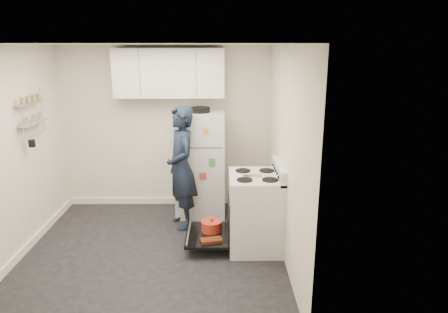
{
  "coord_description": "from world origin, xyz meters",
  "views": [
    {
      "loc": [
        0.84,
        -4.49,
        2.48
      ],
      "look_at": [
        0.89,
        0.66,
        1.05
      ],
      "focal_mm": 32.0,
      "sensor_mm": 36.0,
      "label": 1
    }
  ],
  "objects_px": {
    "open_oven_door": "(209,231)",
    "person": "(181,168)",
    "refrigerator": "(200,163)",
    "electric_range": "(254,212)"
  },
  "relations": [
    {
      "from": "person",
      "to": "open_oven_door",
      "type": "bearing_deg",
      "value": 13.54
    },
    {
      "from": "open_oven_door",
      "to": "refrigerator",
      "type": "relative_size",
      "value": 0.43
    },
    {
      "from": "electric_range",
      "to": "person",
      "type": "relative_size",
      "value": 0.64
    },
    {
      "from": "refrigerator",
      "to": "person",
      "type": "xyz_separation_m",
      "value": [
        -0.24,
        -0.47,
        0.08
      ]
    },
    {
      "from": "electric_range",
      "to": "person",
      "type": "xyz_separation_m",
      "value": [
        -0.96,
        0.63,
        0.39
      ]
    },
    {
      "from": "electric_range",
      "to": "open_oven_door",
      "type": "bearing_deg",
      "value": 176.05
    },
    {
      "from": "open_oven_door",
      "to": "person",
      "type": "xyz_separation_m",
      "value": [
        -0.39,
        0.59,
        0.68
      ]
    },
    {
      "from": "open_oven_door",
      "to": "refrigerator",
      "type": "distance_m",
      "value": 1.23
    },
    {
      "from": "person",
      "to": "refrigerator",
      "type": "bearing_deg",
      "value": 132.82
    },
    {
      "from": "electric_range",
      "to": "refrigerator",
      "type": "xyz_separation_m",
      "value": [
        -0.72,
        1.1,
        0.32
      ]
    }
  ]
}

